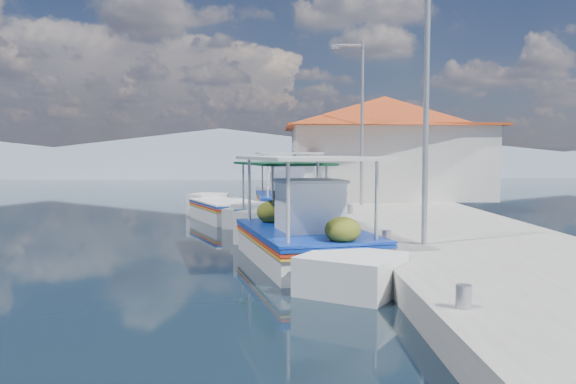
{
  "coord_description": "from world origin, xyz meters",
  "views": [
    {
      "loc": [
        1.46,
        -9.96,
        2.46
      ],
      "look_at": [
        1.79,
        6.56,
        1.3
      ],
      "focal_mm": 35.5,
      "sensor_mm": 36.0,
      "label": 1
    }
  ],
  "objects": [
    {
      "name": "harbor_building",
      "position": [
        6.2,
        15.0,
        2.78
      ],
      "size": [
        10.49,
        10.49,
        4.4
      ],
      "color": "silver",
      "rests_on": "quay"
    },
    {
      "name": "caique_blue_hull",
      "position": [
        -0.34,
        10.49,
        0.29
      ],
      "size": [
        3.33,
        5.54,
        1.08
      ],
      "rotation": [
        0.0,
        0.0,
        -0.42
      ],
      "color": "white",
      "rests_on": "ground"
    },
    {
      "name": "bollards",
      "position": [
        3.8,
        5.25,
        0.65
      ],
      "size": [
        0.2,
        17.2,
        0.3
      ],
      "color": "#A5A8AD",
      "rests_on": "quay"
    },
    {
      "name": "lamp_post_near",
      "position": [
        4.51,
        2.0,
        3.85
      ],
      "size": [
        1.21,
        0.14,
        6.0
      ],
      "color": "#A5A8AD",
      "rests_on": "quay"
    },
    {
      "name": "caique_far",
      "position": [
        1.87,
        12.87,
        0.5
      ],
      "size": [
        2.67,
        7.75,
        2.72
      ],
      "rotation": [
        0.0,
        0.0,
        -0.08
      ],
      "color": "white",
      "rests_on": "ground"
    },
    {
      "name": "ground",
      "position": [
        0.0,
        0.0,
        0.0
      ],
      "size": [
        160.0,
        160.0,
        0.0
      ],
      "primitive_type": "plane",
      "color": "black",
      "rests_on": "ground"
    },
    {
      "name": "caique_green_canopy",
      "position": [
        1.64,
        6.25,
        0.36
      ],
      "size": [
        3.22,
        6.1,
        2.41
      ],
      "rotation": [
        0.0,
        0.0,
        -0.32
      ],
      "color": "white",
      "rests_on": "ground"
    },
    {
      "name": "quay",
      "position": [
        5.9,
        6.0,
        0.25
      ],
      "size": [
        5.0,
        44.0,
        0.5
      ],
      "primitive_type": "cube",
      "color": "#AEACA3",
      "rests_on": "ground"
    },
    {
      "name": "lamp_post_far",
      "position": [
        4.51,
        11.0,
        3.85
      ],
      "size": [
        1.21,
        0.14,
        6.0
      ],
      "color": "#A5A8AD",
      "rests_on": "quay"
    },
    {
      "name": "mountain_ridge",
      "position": [
        6.54,
        56.0,
        2.04
      ],
      "size": [
        171.4,
        96.0,
        5.5
      ],
      "color": "slate",
      "rests_on": "ground"
    },
    {
      "name": "main_caique",
      "position": [
        2.11,
        2.64,
        0.5
      ],
      "size": [
        3.54,
        7.73,
        2.62
      ],
      "rotation": [
        0.0,
        0.0,
        -0.24
      ],
      "color": "white",
      "rests_on": "ground"
    }
  ]
}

